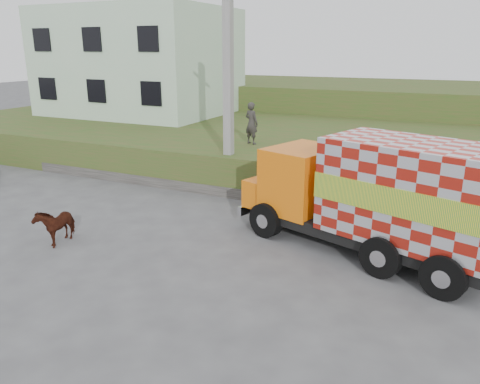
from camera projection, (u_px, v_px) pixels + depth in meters
The scene contains 9 objects.
ground at pixel (189, 240), 13.44m from camera, with size 120.00×120.00×0.00m, color #474749.
embankment at pixel (299, 149), 21.86m from camera, with size 40.00×12.00×1.50m, color #2E551C.
embankment_far at pixel (355, 105), 32.02m from camera, with size 40.00×12.00×3.00m, color #2E551C.
retaining_strip at pixel (201, 187), 17.82m from camera, with size 16.00×0.50×0.40m, color #595651.
building at pixel (141, 62), 27.81m from camera, with size 10.00×8.00×6.00m, color #AFC9AB.
utility_pole at pixel (228, 83), 16.61m from camera, with size 1.20×0.30×8.00m.
cargo_truck at pixel (377, 196), 12.08m from camera, with size 7.41×4.34×3.16m.
cow at pixel (56, 224), 13.16m from camera, with size 0.58×1.28×1.08m, color black.
pedestrian at pixel (252, 123), 19.01m from camera, with size 0.62×0.41×1.70m, color #33302D.
Camera 1 is at (6.61, -10.63, 5.29)m, focal length 35.00 mm.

